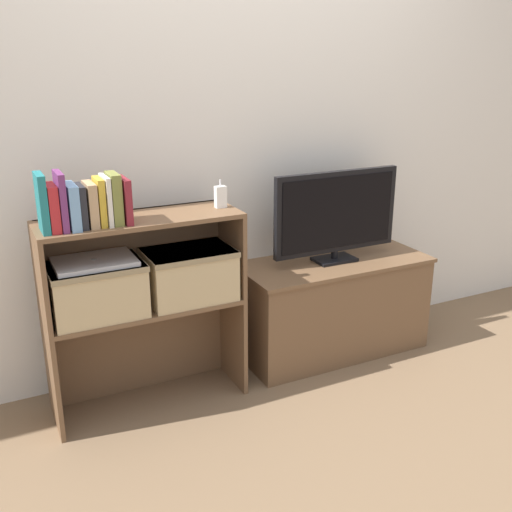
# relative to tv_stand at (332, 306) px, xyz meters

# --- Properties ---
(ground_plane) EXTENTS (16.00, 16.00, 0.00)m
(ground_plane) POSITION_rel_tv_stand_xyz_m (-0.49, -0.21, -0.26)
(ground_plane) COLOR brown
(wall_back) EXTENTS (10.00, 0.05, 2.40)m
(wall_back) POSITION_rel_tv_stand_xyz_m (-0.49, 0.25, 0.94)
(wall_back) COLOR silver
(wall_back) RESTS_ON ground_plane
(tv_stand) EXTENTS (1.03, 0.45, 0.52)m
(tv_stand) POSITION_rel_tv_stand_xyz_m (0.00, 0.00, 0.00)
(tv_stand) COLOR brown
(tv_stand) RESTS_ON ground_plane
(tv) EXTENTS (0.72, 0.14, 0.48)m
(tv) POSITION_rel_tv_stand_xyz_m (0.00, -0.00, 0.52)
(tv) COLOR black
(tv) RESTS_ON tv_stand
(bookshelf_lower_tier) EXTENTS (0.88, 0.31, 0.49)m
(bookshelf_lower_tier) POSITION_rel_tv_stand_xyz_m (-1.05, 0.00, 0.05)
(bookshelf_lower_tier) COLOR brown
(bookshelf_lower_tier) RESTS_ON ground_plane
(bookshelf_upper_tier) EXTENTS (0.88, 0.31, 0.41)m
(bookshelf_upper_tier) POSITION_rel_tv_stand_xyz_m (-1.05, -0.00, 0.49)
(bookshelf_upper_tier) COLOR brown
(bookshelf_upper_tier) RESTS_ON bookshelf_lower_tier
(book_teal) EXTENTS (0.03, 0.14, 0.23)m
(book_teal) POSITION_rel_tv_stand_xyz_m (-1.45, -0.11, 0.76)
(book_teal) COLOR #1E7075
(book_teal) RESTS_ON bookshelf_upper_tier
(book_crimson) EXTENTS (0.04, 0.14, 0.19)m
(book_crimson) POSITION_rel_tv_stand_xyz_m (-1.41, -0.11, 0.73)
(book_crimson) COLOR #B22328
(book_crimson) RESTS_ON bookshelf_upper_tier
(book_plum) EXTENTS (0.03, 0.15, 0.23)m
(book_plum) POSITION_rel_tv_stand_xyz_m (-1.37, -0.11, 0.76)
(book_plum) COLOR #6B2D66
(book_plum) RESTS_ON bookshelf_upper_tier
(book_skyblue) EXTENTS (0.04, 0.16, 0.18)m
(book_skyblue) POSITION_rel_tv_stand_xyz_m (-1.34, -0.11, 0.73)
(book_skyblue) COLOR #709ECC
(book_skyblue) RESTS_ON bookshelf_upper_tier
(book_charcoal) EXTENTS (0.02, 0.13, 0.17)m
(book_charcoal) POSITION_rel_tv_stand_xyz_m (-1.30, -0.11, 0.73)
(book_charcoal) COLOR #232328
(book_charcoal) RESTS_ON bookshelf_upper_tier
(book_tan) EXTENTS (0.04, 0.13, 0.18)m
(book_tan) POSITION_rel_tv_stand_xyz_m (-1.26, -0.11, 0.73)
(book_tan) COLOR tan
(book_tan) RESTS_ON bookshelf_upper_tier
(book_mustard) EXTENTS (0.03, 0.12, 0.19)m
(book_mustard) POSITION_rel_tv_stand_xyz_m (-1.23, -0.11, 0.74)
(book_mustard) COLOR gold
(book_mustard) RESTS_ON bookshelf_upper_tier
(book_ivory) EXTENTS (0.02, 0.14, 0.20)m
(book_ivory) POSITION_rel_tv_stand_xyz_m (-1.20, -0.11, 0.74)
(book_ivory) COLOR silver
(book_ivory) RESTS_ON bookshelf_upper_tier
(book_olive) EXTENTS (0.04, 0.13, 0.21)m
(book_olive) POSITION_rel_tv_stand_xyz_m (-1.17, -0.11, 0.75)
(book_olive) COLOR olive
(book_olive) RESTS_ON bookshelf_upper_tier
(book_maroon) EXTENTS (0.03, 0.15, 0.19)m
(book_maroon) POSITION_rel_tv_stand_xyz_m (-1.12, -0.11, 0.73)
(book_maroon) COLOR maroon
(book_maroon) RESTS_ON bookshelf_upper_tier
(baby_monitor) EXTENTS (0.05, 0.04, 0.13)m
(baby_monitor) POSITION_rel_tv_stand_xyz_m (-0.67, -0.06, 0.69)
(baby_monitor) COLOR white
(baby_monitor) RESTS_ON bookshelf_upper_tier
(storage_basket_left) EXTENTS (0.40, 0.28, 0.23)m
(storage_basket_left) POSITION_rel_tv_stand_xyz_m (-1.26, -0.07, 0.36)
(storage_basket_left) COLOR tan
(storage_basket_left) RESTS_ON bookshelf_lower_tier
(storage_basket_right) EXTENTS (0.40, 0.28, 0.23)m
(storage_basket_right) POSITION_rel_tv_stand_xyz_m (-0.84, -0.07, 0.36)
(storage_basket_right) COLOR tan
(storage_basket_right) RESTS_ON bookshelf_lower_tier
(laptop) EXTENTS (0.33, 0.24, 0.02)m
(laptop) POSITION_rel_tv_stand_xyz_m (-1.26, -0.07, 0.48)
(laptop) COLOR #BCBCC1
(laptop) RESTS_ON storage_basket_left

